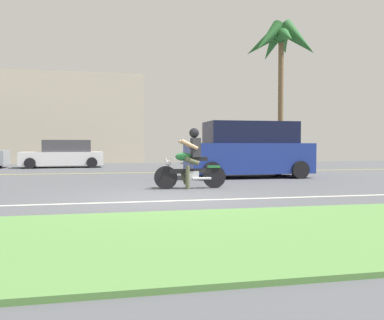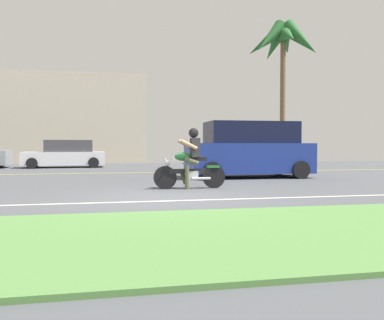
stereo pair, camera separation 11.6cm
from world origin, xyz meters
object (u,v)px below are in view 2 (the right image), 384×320
suv_nearby (249,151)px  parked_car_1 (65,155)px  palm_tree_0 (283,44)px  motorcyclist (190,163)px

suv_nearby → parked_car_1: (-7.46, 8.37, -0.31)m
suv_nearby → parked_car_1: size_ratio=1.10×
palm_tree_0 → motorcyclist: bearing=-122.9°
suv_nearby → parked_car_1: 11.22m
motorcyclist → parked_car_1: motorcyclist is taller
suv_nearby → palm_tree_0: bearing=60.0°
suv_nearby → motorcyclist: bearing=-130.4°
suv_nearby → parked_car_1: bearing=131.7°
parked_car_1 → palm_tree_0: 15.10m
motorcyclist → suv_nearby: (2.92, 3.43, 0.29)m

